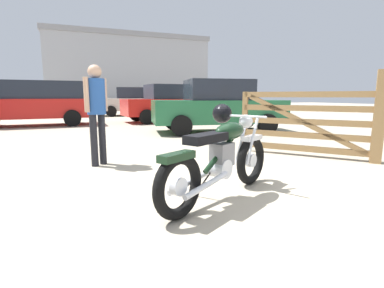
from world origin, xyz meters
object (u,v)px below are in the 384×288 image
object	(u,v)px
vintage_motorcycle	(222,155)
red_hatchback_near	(134,102)
timber_gate	(320,121)
bystander	(96,105)
pale_sedan_back	(33,102)
white_estate_far	(170,103)
dark_sedan_left	(218,106)

from	to	relation	value
vintage_motorcycle	red_hatchback_near	distance (m)	15.02
timber_gate	red_hatchback_near	bearing A→B (deg)	-34.90
bystander	pale_sedan_back	xyz separation A→B (m)	(-1.89, 7.90, -0.08)
bystander	pale_sedan_back	bearing A→B (deg)	-24.53
bystander	white_estate_far	world-z (taller)	white_estate_far
timber_gate	pale_sedan_back	size ratio (longest dim) A/B	0.43
timber_gate	red_hatchback_near	xyz separation A→B (m)	(-0.98, 13.64, 0.13)
bystander	red_hatchback_near	world-z (taller)	red_hatchback_near
dark_sedan_left	red_hatchback_near	size ratio (longest dim) A/B	1.02
vintage_motorcycle	timber_gate	size ratio (longest dim) A/B	0.91
vintage_motorcycle	pale_sedan_back	distance (m)	10.55
bystander	red_hatchback_near	size ratio (longest dim) A/B	0.38
pale_sedan_back	dark_sedan_left	world-z (taller)	pale_sedan_back
vintage_motorcycle	pale_sedan_back	world-z (taller)	pale_sedan_back
vintage_motorcycle	dark_sedan_left	distance (m)	6.29
vintage_motorcycle	pale_sedan_back	size ratio (longest dim) A/B	0.39
dark_sedan_left	red_hatchback_near	distance (m)	9.33
pale_sedan_back	white_estate_far	bearing A→B (deg)	176.99
white_estate_far	timber_gate	bearing A→B (deg)	88.21
dark_sedan_left	red_hatchback_near	xyz separation A→B (m)	(-1.02, 9.28, 0.00)
timber_gate	red_hatchback_near	size ratio (longest dim) A/B	0.47
white_estate_far	pale_sedan_back	size ratio (longest dim) A/B	0.91
white_estate_far	dark_sedan_left	bearing A→B (deg)	90.52
dark_sedan_left	timber_gate	bearing A→B (deg)	99.12
bystander	pale_sedan_back	world-z (taller)	pale_sedan_back
bystander	vintage_motorcycle	bearing A→B (deg)	170.94
timber_gate	bystander	world-z (taller)	bystander
timber_gate	pale_sedan_back	bearing A→B (deg)	-5.56
vintage_motorcycle	red_hatchback_near	size ratio (longest dim) A/B	0.43
timber_gate	bystander	xyz separation A→B (m)	(-3.93, 0.90, 0.32)
bystander	white_estate_far	distance (m)	8.58
bystander	dark_sedan_left	world-z (taller)	dark_sedan_left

